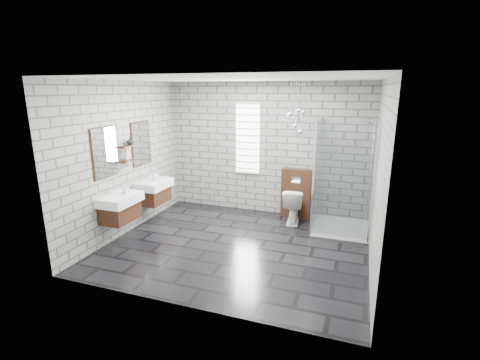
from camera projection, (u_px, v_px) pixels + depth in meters
The scene contains 20 objects.
floor at pixel (237, 246), 5.85m from camera, with size 4.20×3.60×0.02m, color black.
ceiling at pixel (236, 78), 5.16m from camera, with size 4.20×3.60×0.02m, color white.
wall_back at pixel (266, 149), 7.16m from camera, with size 4.20×0.02×2.70m, color gray.
wall_front at pixel (181, 201), 3.85m from camera, with size 4.20×0.02×2.70m, color gray.
wall_left at pixel (125, 159), 6.18m from camera, with size 0.02×3.60×2.70m, color gray.
wall_right at pixel (379, 178), 4.83m from camera, with size 0.02×3.60×2.70m, color gray.
vanity_left at pixel (118, 200), 5.78m from camera, with size 0.47×0.70×1.57m.
vanity_right at pixel (152, 185), 6.70m from camera, with size 0.47×0.70×1.57m.
shelf_lower at pixel (127, 161), 6.11m from camera, with size 0.14×0.30×0.03m, color #3B2012.
shelf_upper at pixel (126, 146), 6.05m from camera, with size 0.14×0.30×0.03m, color #3B2012.
window at pixel (247, 139), 7.21m from camera, with size 0.56×0.05×1.48m.
cistern_panel at pixel (296, 193), 7.06m from camera, with size 0.60×0.20×1.00m, color #3B2012.
flush_plate at pixel (296, 180), 6.88m from camera, with size 0.18×0.01×0.12m, color silver.
shower_enclosure at pixel (336, 205), 6.32m from camera, with size 1.00×1.00×2.03m.
pendant_cluster at pixel (297, 118), 6.37m from camera, with size 0.31×0.26×0.95m.
toilet at pixel (293, 205), 6.82m from camera, with size 0.38×0.67×0.68m, color white.
soap_bottle_a at pixel (126, 189), 5.80m from camera, with size 0.08×0.08×0.17m, color #B2B2B2.
soap_bottle_b at pixel (155, 176), 6.67m from camera, with size 0.13×0.13×0.17m, color #B2B2B2.
soap_bottle_c at pixel (127, 154), 6.06m from camera, with size 0.09×0.09×0.24m, color #B2B2B2.
vase at pixel (130, 141), 6.12m from camera, with size 0.12×0.12×0.13m, color #B2B2B2.
Camera 1 is at (1.83, -5.06, 2.55)m, focal length 26.00 mm.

